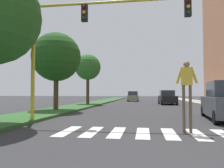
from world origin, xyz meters
TOP-DOWN VIEW (x-y plane):
  - ground_plane at (0.00, 30.00)m, footprint 140.00×140.00m
  - crosswalk at (0.00, 7.30)m, footprint 6.75×2.20m
  - median_strip at (-6.88, 28.00)m, footprint 3.07×64.00m
  - tree_mid at (-6.96, 15.29)m, footprint 3.69×3.69m
  - tree_far at (-6.93, 24.55)m, footprint 3.03×3.03m
  - sidewalk_right at (7.58, 28.00)m, footprint 3.00×64.00m
  - traffic_light_gantry at (-3.17, 9.33)m, footprint 8.50×0.30m
  - pedestrian_performer at (1.07, 7.47)m, footprint 0.75×0.30m
  - sedan_midblock at (2.44, 27.36)m, footprint 2.01×4.57m
  - sedan_distant at (-2.31, 37.45)m, footprint 2.09×4.20m

SIDE VIEW (x-z plane):
  - ground_plane at x=0.00m, z-range 0.00..0.00m
  - crosswalk at x=0.00m, z-range 0.00..0.01m
  - median_strip at x=-6.88m, z-range 0.00..0.15m
  - sidewalk_right at x=7.58m, z-range 0.00..0.15m
  - sedan_distant at x=-2.31m, z-range -0.06..1.63m
  - sedan_midblock at x=2.44m, z-range -0.06..1.66m
  - pedestrian_performer at x=1.07m, z-range 0.42..2.91m
  - tree_mid at x=-6.96m, z-range 1.19..7.01m
  - traffic_light_gantry at x=-3.17m, z-range 1.34..7.34m
  - tree_far at x=-6.93m, z-range 1.50..7.32m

